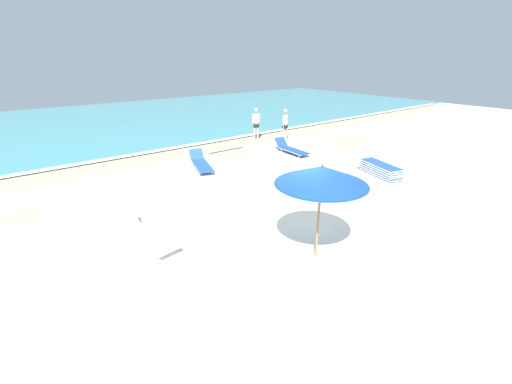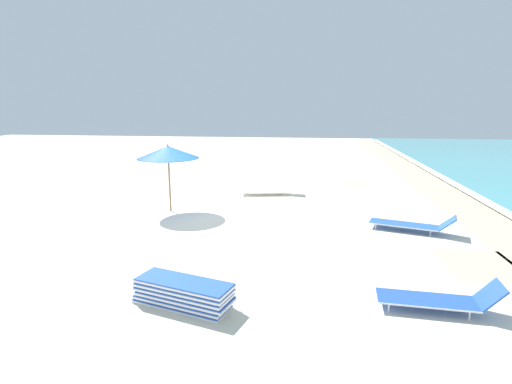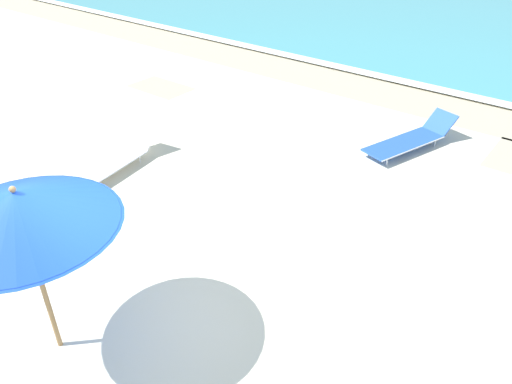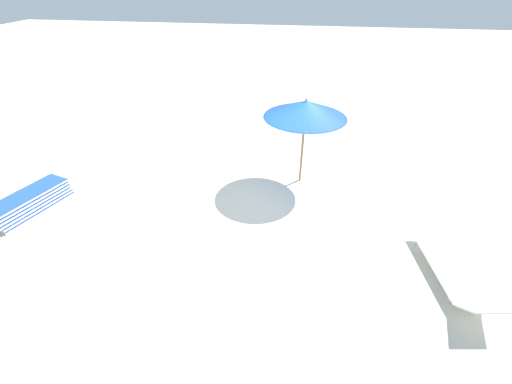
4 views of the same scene
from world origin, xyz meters
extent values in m
cube|color=beige|center=(0.00, 0.00, -0.08)|extent=(60.00, 60.00, 0.16)
cylinder|color=#9E7547|center=(-0.75, -1.13, 1.02)|extent=(0.06, 0.06, 2.03)
cone|color=blue|center=(-0.75, -1.13, 2.03)|extent=(2.06, 2.06, 0.42)
cylinder|color=#13359C|center=(-0.75, -1.13, 1.83)|extent=(2.00, 2.00, 0.01)
sphere|color=#9E7547|center=(-0.75, -1.13, 2.27)|extent=(0.07, 0.07, 0.07)
cube|color=blue|center=(5.53, 1.22, 0.06)|extent=(1.10, 1.90, 0.03)
cube|color=silver|center=(5.53, 1.22, 0.03)|extent=(1.12, 1.93, 0.04)
cube|color=blue|center=(5.53, 1.23, 0.14)|extent=(1.10, 1.90, 0.03)
cube|color=silver|center=(5.53, 1.23, 0.11)|extent=(1.12, 1.93, 0.04)
cube|color=blue|center=(5.55, 1.28, 0.23)|extent=(1.10, 1.90, 0.03)
cube|color=silver|center=(5.55, 1.28, 0.20)|extent=(1.12, 1.93, 0.04)
cube|color=blue|center=(5.54, 1.26, 0.31)|extent=(1.10, 1.90, 0.03)
cube|color=silver|center=(5.54, 1.26, 0.28)|extent=(1.12, 1.93, 0.04)
cube|color=blue|center=(5.55, 1.27, 0.40)|extent=(1.10, 1.90, 0.03)
cube|color=silver|center=(5.55, 1.27, 0.37)|extent=(1.12, 1.93, 0.04)
cube|color=blue|center=(5.55, 1.28, 0.48)|extent=(1.10, 1.90, 0.03)
cube|color=silver|center=(5.55, 1.28, 0.45)|extent=(1.12, 1.93, 0.04)
cube|color=white|center=(-3.66, 1.82, 0.17)|extent=(0.88, 1.95, 0.03)
cylinder|color=silver|center=(-3.96, 1.78, 0.17)|extent=(0.31, 1.87, 0.03)
cylinder|color=silver|center=(-3.37, 1.87, 0.17)|extent=(0.31, 1.87, 0.03)
cube|color=white|center=(-3.83, 2.96, 0.35)|extent=(0.64, 0.52, 0.38)
cylinder|color=silver|center=(-3.80, 1.06, 0.08)|extent=(0.03, 0.03, 0.16)
cylinder|color=silver|center=(-3.30, 1.13, 0.08)|extent=(0.03, 0.03, 0.16)
cylinder|color=silver|center=(-4.02, 2.51, 0.08)|extent=(0.03, 0.03, 0.16)
cylinder|color=silver|center=(-3.52, 2.59, 0.08)|extent=(0.03, 0.03, 0.16)
camera|label=1|loc=(-6.20, -5.75, 4.46)|focal=24.00mm
camera|label=2|loc=(12.03, 3.39, 3.67)|focal=28.00mm
camera|label=3|loc=(3.73, -2.96, 4.90)|focal=35.00mm
camera|label=4|loc=(-0.78, 6.99, 4.95)|focal=24.00mm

